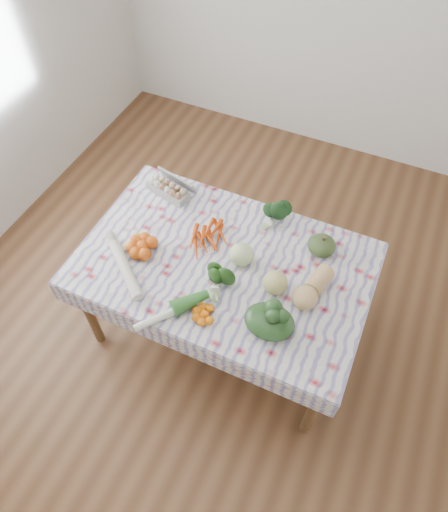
# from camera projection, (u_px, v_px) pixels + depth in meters

# --- Properties ---
(ground) EXTENTS (4.50, 4.50, 0.00)m
(ground) POSITION_uv_depth(u_px,v_px,m) (224.00, 326.00, 3.22)
(ground) COLOR #57351E
(ground) RESTS_ON ground
(dining_table) EXTENTS (1.60, 1.00, 0.75)m
(dining_table) POSITION_uv_depth(u_px,v_px,m) (224.00, 271.00, 2.68)
(dining_table) COLOR brown
(dining_table) RESTS_ON ground
(tablecloth) EXTENTS (1.66, 1.06, 0.01)m
(tablecloth) POSITION_uv_depth(u_px,v_px,m) (224.00, 263.00, 2.62)
(tablecloth) COLOR silver
(tablecloth) RESTS_ON dining_table
(egg_carton) EXTENTS (0.31, 0.18, 0.08)m
(egg_carton) POSITION_uv_depth(u_px,v_px,m) (168.00, 190.00, 2.91)
(egg_carton) COLOR #9D9D98
(egg_carton) RESTS_ON tablecloth
(carrot_bunch) EXTENTS (0.32, 0.30, 0.05)m
(carrot_bunch) POSITION_uv_depth(u_px,v_px,m) (207.00, 238.00, 2.69)
(carrot_bunch) COLOR #D44007
(carrot_bunch) RESTS_ON tablecloth
(kale_bunch) EXTENTS (0.19, 0.18, 0.13)m
(kale_bunch) POSITION_uv_depth(u_px,v_px,m) (274.00, 215.00, 2.75)
(kale_bunch) COLOR #143515
(kale_bunch) RESTS_ON tablecloth
(kabocha_squash) EXTENTS (0.20, 0.20, 0.11)m
(kabocha_squash) POSITION_uv_depth(u_px,v_px,m) (322.00, 245.00, 2.62)
(kabocha_squash) COLOR #3B4F25
(kabocha_squash) RESTS_ON tablecloth
(cabbage) EXTENTS (0.17, 0.17, 0.14)m
(cabbage) POSITION_uv_depth(u_px,v_px,m) (242.00, 254.00, 2.56)
(cabbage) COLOR beige
(cabbage) RESTS_ON tablecloth
(butternut_squash) EXTENTS (0.20, 0.31, 0.13)m
(butternut_squash) POSITION_uv_depth(u_px,v_px,m) (313.00, 287.00, 2.43)
(butternut_squash) COLOR tan
(butternut_squash) RESTS_ON tablecloth
(orange_cluster) EXTENTS (0.25, 0.25, 0.08)m
(orange_cluster) POSITION_uv_depth(u_px,v_px,m) (142.00, 246.00, 2.63)
(orange_cluster) COLOR #DE5710
(orange_cluster) RESTS_ON tablecloth
(broccoli) EXTENTS (0.16, 0.16, 0.10)m
(broccoli) POSITION_uv_depth(u_px,v_px,m) (218.00, 281.00, 2.47)
(broccoli) COLOR #1F4A15
(broccoli) RESTS_ON tablecloth
(mandarin_cluster) EXTENTS (0.21, 0.21, 0.05)m
(mandarin_cluster) POSITION_uv_depth(u_px,v_px,m) (204.00, 314.00, 2.38)
(mandarin_cluster) COLOR orange
(mandarin_cluster) RESTS_ON tablecloth
(grapefruit) EXTENTS (0.18, 0.18, 0.13)m
(grapefruit) POSITION_uv_depth(u_px,v_px,m) (275.00, 283.00, 2.45)
(grapefruit) COLOR #C6BD6B
(grapefruit) RESTS_ON tablecloth
(spinach_bag) EXTENTS (0.27, 0.21, 0.12)m
(spinach_bag) POSITION_uv_depth(u_px,v_px,m) (269.00, 321.00, 2.32)
(spinach_bag) COLOR #1B3717
(spinach_bag) RESTS_ON tablecloth
(daikon) EXTENTS (0.38, 0.33, 0.06)m
(daikon) POSITION_uv_depth(u_px,v_px,m) (126.00, 269.00, 2.55)
(daikon) COLOR beige
(daikon) RESTS_ON tablecloth
(leek) EXTENTS (0.29, 0.35, 0.05)m
(leek) POSITION_uv_depth(u_px,v_px,m) (171.00, 312.00, 2.39)
(leek) COLOR white
(leek) RESTS_ON tablecloth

